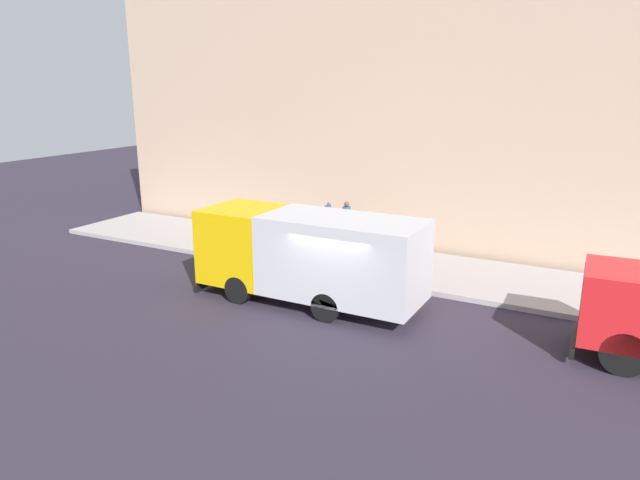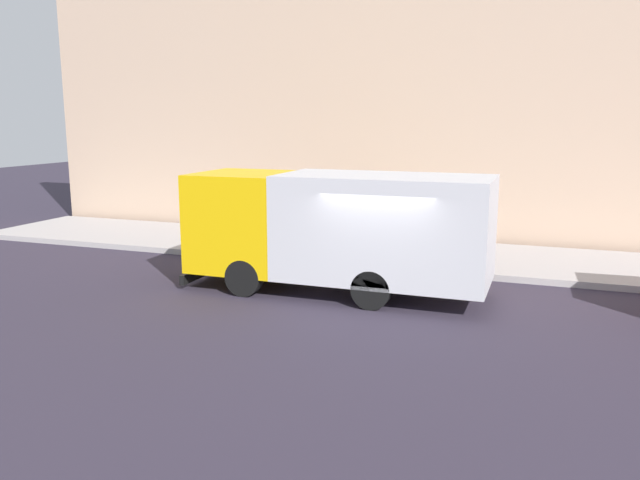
{
  "view_description": "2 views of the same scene",
  "coord_description": "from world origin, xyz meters",
  "px_view_note": "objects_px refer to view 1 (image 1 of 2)",
  "views": [
    {
      "loc": [
        -14.09,
        -7.02,
        6.64
      ],
      "look_at": [
        1.73,
        1.44,
        1.74
      ],
      "focal_mm": 32.63,
      "sensor_mm": 36.0,
      "label": 1
    },
    {
      "loc": [
        -13.21,
        -3.38,
        4.07
      ],
      "look_at": [
        0.73,
        1.69,
        1.22
      ],
      "focal_mm": 35.65,
      "sensor_mm": 36.0,
      "label": 2
    }
  ],
  "objects_px": {
    "pedestrian_walking": "(357,238)",
    "pedestrian_third": "(277,228)",
    "pedestrian_standing": "(346,221)",
    "street_sign_post": "(328,231)",
    "large_utility_truck": "(309,254)",
    "traffic_cone_orange": "(245,250)"
  },
  "relations": [
    {
      "from": "street_sign_post",
      "to": "pedestrian_standing",
      "type": "bearing_deg",
      "value": 15.17
    },
    {
      "from": "large_utility_truck",
      "to": "pedestrian_standing",
      "type": "xyz_separation_m",
      "value": [
        6.15,
        1.67,
        -0.48
      ]
    },
    {
      "from": "large_utility_truck",
      "to": "traffic_cone_orange",
      "type": "xyz_separation_m",
      "value": [
        2.54,
        4.18,
        -1.11
      ]
    },
    {
      "from": "pedestrian_standing",
      "to": "street_sign_post",
      "type": "distance_m",
      "value": 3.61
    },
    {
      "from": "pedestrian_standing",
      "to": "pedestrian_third",
      "type": "bearing_deg",
      "value": 110.82
    },
    {
      "from": "pedestrian_standing",
      "to": "street_sign_post",
      "type": "xyz_separation_m",
      "value": [
        -3.45,
        -0.93,
        0.51
      ]
    },
    {
      "from": "large_utility_truck",
      "to": "street_sign_post",
      "type": "distance_m",
      "value": 2.8
    },
    {
      "from": "pedestrian_walking",
      "to": "traffic_cone_orange",
      "type": "xyz_separation_m",
      "value": [
        -1.56,
        3.93,
        -0.6
      ]
    },
    {
      "from": "large_utility_truck",
      "to": "street_sign_post",
      "type": "xyz_separation_m",
      "value": [
        2.7,
        0.74,
        0.02
      ]
    },
    {
      "from": "pedestrian_walking",
      "to": "pedestrian_third",
      "type": "height_order",
      "value": "pedestrian_walking"
    },
    {
      "from": "large_utility_truck",
      "to": "pedestrian_walking",
      "type": "bearing_deg",
      "value": 3.58
    },
    {
      "from": "pedestrian_third",
      "to": "traffic_cone_orange",
      "type": "bearing_deg",
      "value": 165.52
    },
    {
      "from": "large_utility_truck",
      "to": "pedestrian_third",
      "type": "distance_m",
      "value": 5.53
    },
    {
      "from": "pedestrian_walking",
      "to": "street_sign_post",
      "type": "bearing_deg",
      "value": -140.44
    },
    {
      "from": "pedestrian_standing",
      "to": "traffic_cone_orange",
      "type": "xyz_separation_m",
      "value": [
        -3.6,
        2.51,
        -0.63
      ]
    },
    {
      "from": "pedestrian_third",
      "to": "street_sign_post",
      "type": "bearing_deg",
      "value": -111.97
    },
    {
      "from": "pedestrian_walking",
      "to": "large_utility_truck",
      "type": "bearing_deg",
      "value": -117.8
    },
    {
      "from": "large_utility_truck",
      "to": "pedestrian_third",
      "type": "relative_size",
      "value": 4.19
    },
    {
      "from": "pedestrian_standing",
      "to": "street_sign_post",
      "type": "height_order",
      "value": "street_sign_post"
    },
    {
      "from": "pedestrian_third",
      "to": "street_sign_post",
      "type": "xyz_separation_m",
      "value": [
        -1.36,
        -2.98,
        0.55
      ]
    },
    {
      "from": "pedestrian_walking",
      "to": "pedestrian_third",
      "type": "relative_size",
      "value": 1.01
    },
    {
      "from": "traffic_cone_orange",
      "to": "pedestrian_standing",
      "type": "bearing_deg",
      "value": -34.83
    }
  ]
}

